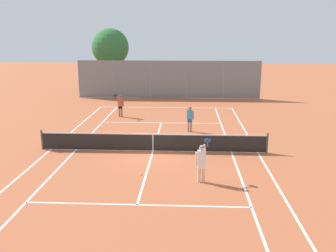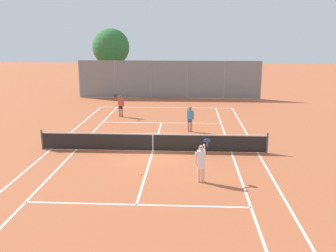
# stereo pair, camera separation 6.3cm
# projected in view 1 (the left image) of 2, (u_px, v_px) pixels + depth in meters

# --- Properties ---
(ground_plane) EXTENTS (120.00, 120.00, 0.00)m
(ground_plane) POSITION_uv_depth(u_px,v_px,m) (153.00, 151.00, 19.80)
(ground_plane) COLOR #B25B38
(court_line_markings) EXTENTS (11.10, 23.90, 0.01)m
(court_line_markings) POSITION_uv_depth(u_px,v_px,m) (153.00, 151.00, 19.80)
(court_line_markings) COLOR silver
(court_line_markings) RESTS_ON ground
(tennis_net) EXTENTS (12.00, 0.10, 1.07)m
(tennis_net) POSITION_uv_depth(u_px,v_px,m) (153.00, 142.00, 19.68)
(tennis_net) COLOR #474C47
(tennis_net) RESTS_ON ground
(player_near_side) EXTENTS (0.65, 0.74, 1.77)m
(player_near_side) POSITION_uv_depth(u_px,v_px,m) (202.00, 161.00, 15.49)
(player_near_side) COLOR beige
(player_near_side) RESTS_ON ground
(player_far_left) EXTENTS (0.67, 0.73, 1.77)m
(player_far_left) POSITION_uv_depth(u_px,v_px,m) (120.00, 105.00, 27.65)
(player_far_left) COLOR #936B4C
(player_far_left) RESTS_ON ground
(player_far_right) EXTENTS (0.45, 0.48, 1.60)m
(player_far_right) POSITION_uv_depth(u_px,v_px,m) (190.00, 117.00, 23.49)
(player_far_right) COLOR tan
(player_far_right) RESTS_ON ground
(loose_tennis_ball_0) EXTENTS (0.07, 0.07, 0.07)m
(loose_tennis_ball_0) POSITION_uv_depth(u_px,v_px,m) (135.00, 147.00, 20.33)
(loose_tennis_ball_0) COLOR #D1DB33
(loose_tennis_ball_0) RESTS_ON ground
(loose_tennis_ball_1) EXTENTS (0.07, 0.07, 0.07)m
(loose_tennis_ball_1) POSITION_uv_depth(u_px,v_px,m) (141.00, 174.00, 16.45)
(loose_tennis_ball_1) COLOR #D1DB33
(loose_tennis_ball_1) RESTS_ON ground
(back_fence) EXTENTS (17.33, 0.08, 3.58)m
(back_fence) POSITION_uv_depth(u_px,v_px,m) (169.00, 79.00, 35.39)
(back_fence) COLOR gray
(back_fence) RESTS_ON ground
(tree_behind_left) EXTENTS (3.82, 3.82, 6.55)m
(tree_behind_left) POSITION_uv_depth(u_px,v_px,m) (111.00, 48.00, 38.52)
(tree_behind_left) COLOR brown
(tree_behind_left) RESTS_ON ground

